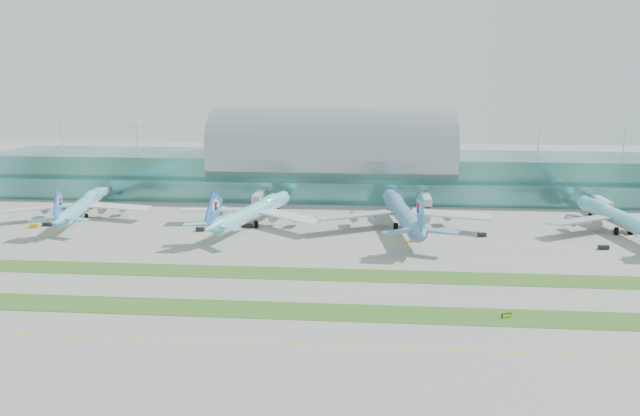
# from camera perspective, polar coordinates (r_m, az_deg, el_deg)

# --- Properties ---
(ground) EXTENTS (700.00, 700.00, 0.00)m
(ground) POSITION_cam_1_polar(r_m,az_deg,el_deg) (190.59, -1.40, -6.25)
(ground) COLOR gray
(ground) RESTS_ON ground
(terminal) EXTENTS (340.00, 69.10, 36.00)m
(terminal) POSITION_cam_1_polar(r_m,az_deg,el_deg) (312.31, 1.15, 3.88)
(terminal) COLOR #3D7A75
(terminal) RESTS_ON ground
(grass_strip_near) EXTENTS (420.00, 12.00, 0.08)m
(grass_strip_near) POSITION_cam_1_polar(r_m,az_deg,el_deg) (164.51, -2.47, -9.38)
(grass_strip_near) COLOR #2D591E
(grass_strip_near) RESTS_ON ground
(grass_strip_far) EXTENTS (420.00, 12.00, 0.08)m
(grass_strip_far) POSITION_cam_1_polar(r_m,az_deg,el_deg) (192.46, -1.34, -6.05)
(grass_strip_far) COLOR #2D591E
(grass_strip_far) RESTS_ON ground
(taxiline_a) EXTENTS (420.00, 0.35, 0.01)m
(taxiline_a) POSITION_cam_1_polar(r_m,az_deg,el_deg) (146.35, -3.48, -12.30)
(taxiline_a) COLOR yellow
(taxiline_a) RESTS_ON ground
(taxiline_b) EXTENTS (420.00, 0.35, 0.01)m
(taxiline_b) POSITION_cam_1_polar(r_m,az_deg,el_deg) (177.48, -1.90, -7.70)
(taxiline_b) COLOR yellow
(taxiline_b) RESTS_ON ground
(taxiline_c) EXTENTS (420.00, 0.35, 0.01)m
(taxiline_c) POSITION_cam_1_polar(r_m,az_deg,el_deg) (207.61, -0.86, -4.65)
(taxiline_c) COLOR yellow
(taxiline_c) RESTS_ON ground
(taxiline_d) EXTENTS (420.00, 0.35, 0.01)m
(taxiline_d) POSITION_cam_1_polar(r_m,az_deg,el_deg) (228.61, -0.32, -3.02)
(taxiline_d) COLOR yellow
(taxiline_d) RESTS_ON ground
(airliner_a) EXTENTS (58.29, 66.90, 18.49)m
(airliner_a) POSITION_cam_1_polar(r_m,az_deg,el_deg) (280.29, -20.96, 0.26)
(airliner_a) COLOR #61BCD6
(airliner_a) RESTS_ON ground
(airliner_b) EXTENTS (60.43, 69.94, 19.63)m
(airliner_b) POSITION_cam_1_polar(r_m,az_deg,el_deg) (251.86, -6.04, -0.20)
(airliner_b) COLOR #66D4E0
(airliner_b) RESTS_ON ground
(airliner_c) EXTENTS (69.01, 78.89, 21.73)m
(airliner_c) POSITION_cam_1_polar(r_m,az_deg,el_deg) (247.30, 7.52, -0.33)
(airliner_c) COLOR #5A88C6
(airliner_c) RESTS_ON ground
(airliner_d) EXTENTS (61.22, 70.12, 19.34)m
(airliner_d) POSITION_cam_1_polar(r_m,az_deg,el_deg) (265.90, 25.66, -0.73)
(airliner_d) COLOR #69D2E9
(airliner_d) RESTS_ON ground
(gse_a) EXTENTS (3.21, 2.26, 1.56)m
(gse_a) POSITION_cam_1_polar(r_m,az_deg,el_deg) (272.35, -24.68, -1.47)
(gse_a) COLOR #EAA80D
(gse_a) RESTS_ON ground
(gse_b) EXTENTS (3.32, 2.17, 1.39)m
(gse_b) POSITION_cam_1_polar(r_m,az_deg,el_deg) (273.04, -23.70, -1.36)
(gse_b) COLOR black
(gse_b) RESTS_ON ground
(gse_c) EXTENTS (3.50, 1.84, 1.58)m
(gse_c) POSITION_cam_1_polar(r_m,az_deg,el_deg) (246.32, -10.90, -1.91)
(gse_c) COLOR black
(gse_c) RESTS_ON ground
(gse_d) EXTENTS (4.07, 2.59, 1.44)m
(gse_d) POSITION_cam_1_polar(r_m,az_deg,el_deg) (249.24, -6.59, -1.61)
(gse_d) COLOR black
(gse_d) RESTS_ON ground
(gse_e) EXTENTS (3.72, 2.55, 1.42)m
(gse_e) POSITION_cam_1_polar(r_m,az_deg,el_deg) (230.53, 8.69, -2.85)
(gse_e) COLOR #EBA70D
(gse_e) RESTS_ON ground
(gse_f) EXTENTS (3.27, 2.24, 1.51)m
(gse_f) POSITION_cam_1_polar(r_m,az_deg,el_deg) (241.86, 14.60, -2.38)
(gse_f) COLOR black
(gse_f) RESTS_ON ground
(gse_g) EXTENTS (3.77, 2.05, 1.44)m
(gse_g) POSITION_cam_1_polar(r_m,az_deg,el_deg) (239.44, 24.50, -3.28)
(gse_g) COLOR black
(gse_g) RESTS_ON ground
(taxiway_sign_east) EXTENTS (2.63, 1.17, 1.14)m
(taxiway_sign_east) POSITION_cam_1_polar(r_m,az_deg,el_deg) (166.89, 16.67, -9.40)
(taxiway_sign_east) COLOR black
(taxiway_sign_east) RESTS_ON ground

